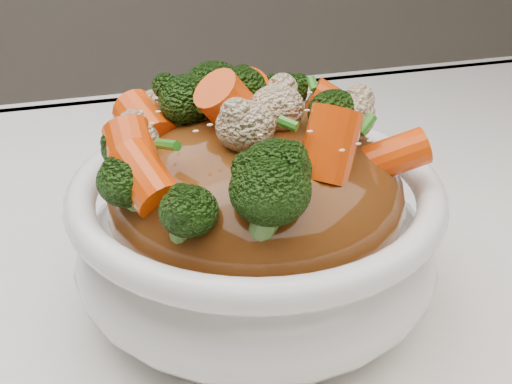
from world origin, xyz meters
name	(u,v)px	position (x,y,z in m)	size (l,w,h in m)	color
tablecloth	(266,384)	(0.00, 0.00, 0.73)	(1.20, 0.80, 0.04)	white
bowl	(256,239)	(0.01, 0.05, 0.79)	(0.21, 0.21, 0.08)	white
sauce_base	(256,197)	(0.01, 0.05, 0.82)	(0.16, 0.16, 0.09)	#5E2F10
carrots	(256,96)	(0.01, 0.05, 0.88)	(0.16, 0.16, 0.05)	#ED4707
broccoli	(256,97)	(0.01, 0.05, 0.88)	(0.16, 0.16, 0.04)	black
cauliflower	(256,101)	(0.01, 0.05, 0.88)	(0.16, 0.16, 0.03)	beige
scallions	(256,94)	(0.01, 0.05, 0.88)	(0.12, 0.12, 0.02)	#2A741A
sesame_seeds	(256,94)	(0.01, 0.05, 0.88)	(0.15, 0.15, 0.01)	beige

